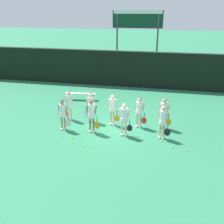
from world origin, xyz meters
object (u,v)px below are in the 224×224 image
object	(u,v)px
player_4	(69,103)
bench_courtside	(80,94)
tennis_ball_7	(95,114)
tennis_ball_9	(72,142)
player_7	(139,110)
player_1	(92,113)
player_0	(63,112)
tennis_ball_1	(163,141)
tennis_ball_3	(78,113)
tennis_ball_0	(139,136)
tennis_ball_5	(173,147)
player_2	(124,117)
player_8	(164,111)
tennis_ball_11	(97,129)
tennis_ball_4	(62,137)
player_6	(113,107)
scoreboard	(137,26)
player_3	(163,120)
player_5	(90,105)
tennis_ball_6	(57,117)
tennis_ball_2	(187,150)
tennis_ball_10	(72,138)
tennis_ball_8	(84,146)

from	to	relation	value
player_4	bench_courtside	bearing A→B (deg)	90.54
tennis_ball_7	tennis_ball_9	size ratio (longest dim) A/B	1.09
player_7	player_1	bearing A→B (deg)	-151.37
player_0	tennis_ball_1	distance (m)	5.31
bench_courtside	tennis_ball_3	world-z (taller)	bench_courtside
tennis_ball_0	tennis_ball_5	xyz separation A→B (m)	(1.69, -0.81, -0.00)
tennis_ball_0	tennis_ball_9	world-z (taller)	tennis_ball_0
player_2	tennis_ball_9	size ratio (longest dim) A/B	26.20
player_4	tennis_ball_0	bearing A→B (deg)	-25.85
player_2	player_1	bearing A→B (deg)	174.12
player_8	player_2	bearing A→B (deg)	-137.35
player_0	player_1	distance (m)	1.57
tennis_ball_5	tennis_ball_11	bearing A→B (deg)	163.63
player_4	tennis_ball_4	distance (m)	2.50
player_8	tennis_ball_5	distance (m)	2.38
player_6	tennis_ball_5	world-z (taller)	player_6
scoreboard	tennis_ball_5	world-z (taller)	scoreboard
tennis_ball_5	bench_courtside	bearing A→B (deg)	138.75
player_3	player_5	distance (m)	4.23
player_3	tennis_ball_6	distance (m)	6.42
player_0	player_3	distance (m)	5.15
player_5	tennis_ball_11	xyz separation A→B (m)	(0.64, -0.97, -0.98)
tennis_ball_4	player_4	bearing A→B (deg)	100.45
player_1	tennis_ball_4	size ratio (longest dim) A/B	26.40
player_4	player_5	size ratio (longest dim) A/B	1.01
tennis_ball_2	tennis_ball_4	distance (m)	6.10
player_6	tennis_ball_10	xyz separation A→B (m)	(-1.62, -2.08, -0.99)
tennis_ball_7	tennis_ball_1	bearing A→B (deg)	-31.66
tennis_ball_1	tennis_ball_5	xyz separation A→B (m)	(0.49, -0.56, 0.00)
tennis_ball_2	bench_courtside	bearing A→B (deg)	140.91
player_4	player_7	xyz separation A→B (m)	(4.04, -0.15, -0.00)
player_8	tennis_ball_9	bearing A→B (deg)	-139.67
player_0	tennis_ball_3	xyz separation A→B (m)	(-0.01, 2.38, -0.95)
tennis_ball_0	tennis_ball_5	bearing A→B (deg)	-25.60
tennis_ball_4	tennis_ball_5	xyz separation A→B (m)	(5.46, 0.13, -0.00)
player_0	player_8	world-z (taller)	player_8
scoreboard	player_6	size ratio (longest dim) A/B	3.39
player_6	player_0	bearing A→B (deg)	-151.21
tennis_ball_4	tennis_ball_11	size ratio (longest dim) A/B	1.02
tennis_ball_11	tennis_ball_1	bearing A→B (deg)	-9.93
tennis_ball_0	tennis_ball_3	xyz separation A→B (m)	(-4.03, 2.36, -0.00)
tennis_ball_1	tennis_ball_9	xyz separation A→B (m)	(-4.27, -1.07, 0.00)
tennis_ball_3	tennis_ball_8	distance (m)	4.30
player_8	tennis_ball_0	bearing A→B (deg)	-123.05
player_8	tennis_ball_2	size ratio (longest dim) A/B	24.18
tennis_ball_1	tennis_ball_6	size ratio (longest dim) A/B	0.95
player_3	tennis_ball_9	size ratio (longest dim) A/B	25.89
tennis_ball_2	tennis_ball_9	size ratio (longest dim) A/B	1.08
player_6	tennis_ball_11	distance (m)	1.43
player_3	tennis_ball_0	world-z (taller)	player_3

